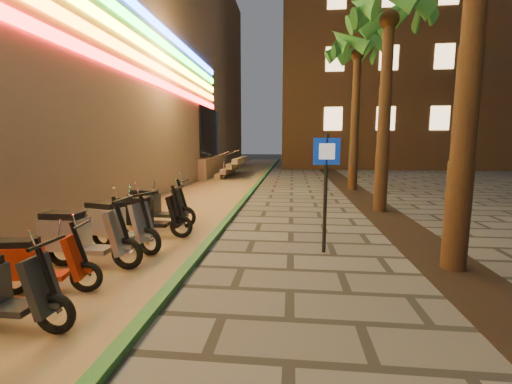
# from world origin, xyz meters

# --- Properties ---
(ground) EXTENTS (120.00, 120.00, 0.00)m
(ground) POSITION_xyz_m (0.00, 0.00, 0.00)
(ground) COLOR #474442
(ground) RESTS_ON ground
(parking_strip) EXTENTS (3.40, 60.00, 0.01)m
(parking_strip) POSITION_xyz_m (-2.60, 10.00, 0.01)
(parking_strip) COLOR #8C7251
(parking_strip) RESTS_ON ground
(green_curb) EXTENTS (0.18, 60.00, 0.10)m
(green_curb) POSITION_xyz_m (-0.90, 10.00, 0.05)
(green_curb) COLOR #25632C
(green_curb) RESTS_ON ground
(planting_strip) EXTENTS (1.20, 40.00, 0.02)m
(planting_strip) POSITION_xyz_m (3.60, 5.00, 0.01)
(planting_strip) COLOR black
(planting_strip) RESTS_ON ground
(apartment_block) EXTENTS (18.00, 16.06, 25.00)m
(apartment_block) POSITION_xyz_m (9.00, 32.00, 12.50)
(apartment_block) COLOR brown
(apartment_block) RESTS_ON ground
(palm_c) EXTENTS (2.97, 3.02, 6.91)m
(palm_c) POSITION_xyz_m (3.60, 7.00, 5.73)
(palm_c) COLOR #472D19
(palm_c) RESTS_ON ground
(palm_d) EXTENTS (2.97, 3.02, 7.16)m
(palm_d) POSITION_xyz_m (3.60, 12.00, 5.94)
(palm_d) COLOR #472D19
(palm_d) RESTS_ON ground
(pedestrian_sign) EXTENTS (0.51, 0.11, 2.30)m
(pedestrian_sign) POSITION_xyz_m (1.48, 2.69, 1.49)
(pedestrian_sign) COLOR black
(pedestrian_sign) RESTS_ON ground
(scooter_5) EXTENTS (1.49, 0.66, 1.05)m
(scooter_5) POSITION_xyz_m (-2.78, 0.35, 0.46)
(scooter_5) COLOR black
(scooter_5) RESTS_ON ground
(scooter_6) EXTENTS (1.79, 0.63, 1.26)m
(scooter_6) POSITION_xyz_m (-2.77, 1.41, 0.55)
(scooter_6) COLOR black
(scooter_6) RESTS_ON ground
(scooter_7) EXTENTS (1.76, 0.92, 1.25)m
(scooter_7) POSITION_xyz_m (-2.66, 2.38, 0.54)
(scooter_7) COLOR black
(scooter_7) RESTS_ON ground
(scooter_8) EXTENTS (1.70, 0.60, 1.20)m
(scooter_8) POSITION_xyz_m (-2.45, 3.38, 0.52)
(scooter_8) COLOR black
(scooter_8) RESTS_ON ground
(scooter_9) EXTENTS (1.76, 0.62, 1.24)m
(scooter_9) POSITION_xyz_m (-2.67, 4.37, 0.54)
(scooter_9) COLOR black
(scooter_9) RESTS_ON ground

